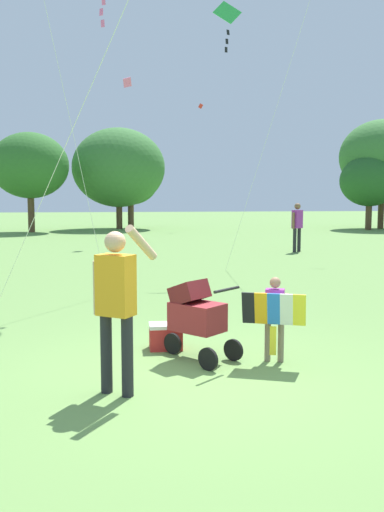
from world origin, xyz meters
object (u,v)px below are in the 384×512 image
child_with_butterfly_kite (275,312)px  person_adult_flyer (116,297)px  stroller (196,313)px  cooler_box (166,336)px  kite_orange_delta (231,28)px  person_red_shirt (297,223)px

child_with_butterfly_kite → person_adult_flyer: (-1.95, -0.91, 0.40)m
child_with_butterfly_kite → stroller: child_with_butterfly_kite is taller
stroller → cooler_box: 0.78m
stroller → kite_orange_delta: kite_orange_delta is taller
person_red_shirt → kite_orange_delta: bearing=-125.8°
kite_orange_delta → person_red_shirt: size_ratio=4.08×
stroller → person_red_shirt: bearing=67.3°
cooler_box → stroller: bearing=-58.1°
child_with_butterfly_kite → stroller: bearing=166.5°
person_adult_flyer → person_red_shirt: 15.46m
person_adult_flyer → stroller: bearing=49.2°
child_with_butterfly_kite → stroller: 0.99m
stroller → person_red_shirt: (5.40, 12.93, 0.44)m
person_adult_flyer → person_red_shirt: person_adult_flyer is taller
child_with_butterfly_kite → kite_orange_delta: 10.32m
person_adult_flyer → stroller: person_adult_flyer is taller
person_adult_flyer → kite_orange_delta: kite_orange_delta is taller
person_red_shirt → cooler_box: bearing=-114.9°
child_with_butterfly_kite → person_adult_flyer: person_adult_flyer is taller
stroller → cooler_box: stroller is taller
child_with_butterfly_kite → kite_orange_delta: kite_orange_delta is taller
person_adult_flyer → cooler_box: person_adult_flyer is taller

